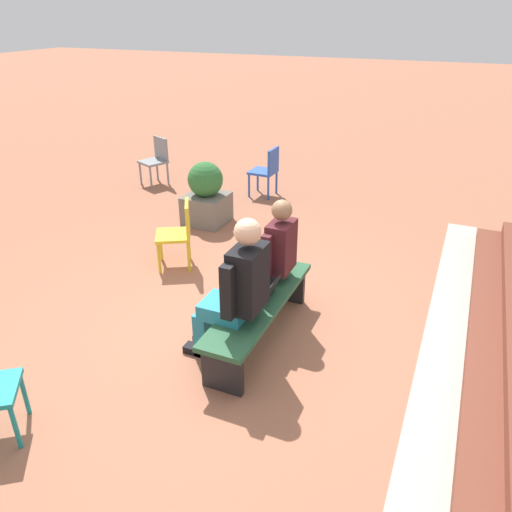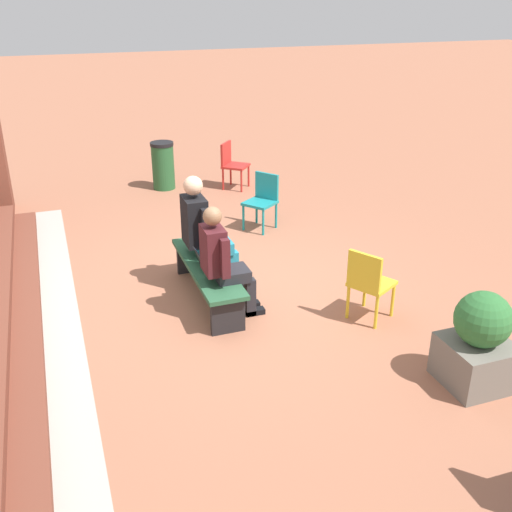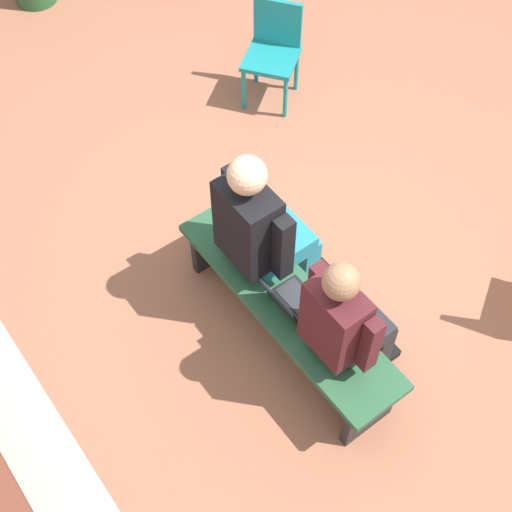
{
  "view_description": "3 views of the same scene",
  "coord_description": "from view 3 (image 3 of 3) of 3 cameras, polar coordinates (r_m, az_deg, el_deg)",
  "views": [
    {
      "loc": [
        3.65,
        1.88,
        2.95
      ],
      "look_at": [
        -0.46,
        0.1,
        0.71
      ],
      "focal_mm": 35.0,
      "sensor_mm": 36.0,
      "label": 1
    },
    {
      "loc": [
        -6.21,
        1.88,
        3.4
      ],
      "look_at": [
        -0.57,
        -0.14,
        0.7
      ],
      "focal_mm": 42.0,
      "sensor_mm": 36.0,
      "label": 2
    },
    {
      "loc": [
        -1.87,
        1.88,
        4.2
      ],
      "look_at": [
        0.04,
        0.45,
        0.91
      ],
      "focal_mm": 50.0,
      "sensor_mm": 36.0,
      "label": 3
    }
  ],
  "objects": [
    {
      "name": "person_student",
      "position": [
        4.09,
        7.26,
        -5.29
      ],
      "size": [
        0.52,
        0.66,
        1.31
      ],
      "color": "#232328",
      "rests_on": "ground"
    },
    {
      "name": "bench",
      "position": [
        4.52,
        2.49,
        -4.15
      ],
      "size": [
        1.8,
        0.44,
        0.45
      ],
      "color": "#285638",
      "rests_on": "ground"
    },
    {
      "name": "concrete_strip",
      "position": [
        4.56,
        -15.31,
        -17.26
      ],
      "size": [
        7.7,
        0.4,
        0.01
      ],
      "primitive_type": "cube",
      "color": "#A8A399",
      "rests_on": "ground"
    },
    {
      "name": "plastic_chair_far_left",
      "position": [
        6.07,
        1.42,
        16.39
      ],
      "size": [
        0.59,
        0.59,
        0.84
      ],
      "color": "teal",
      "rests_on": "ground"
    },
    {
      "name": "ground_plane",
      "position": [
        4.96,
        4.4,
        -3.88
      ],
      "size": [
        60.0,
        60.0,
        0.0
      ],
      "primitive_type": "plane",
      "color": "#9E6047"
    },
    {
      "name": "laptop",
      "position": [
        4.38,
        2.83,
        -3.66
      ],
      "size": [
        0.32,
        0.29,
        0.21
      ],
      "color": "black",
      "rests_on": "bench"
    },
    {
      "name": "person_adult",
      "position": [
        4.38,
        0.54,
        2.2
      ],
      "size": [
        0.59,
        0.75,
        1.42
      ],
      "color": "teal",
      "rests_on": "ground"
    }
  ]
}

